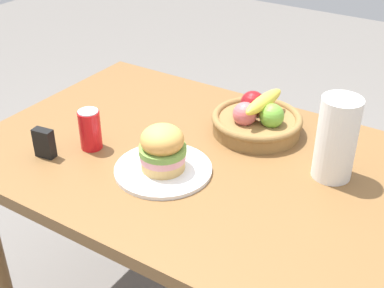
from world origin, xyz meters
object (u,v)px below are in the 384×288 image
at_px(plate, 163,169).
at_px(napkin_holder, 44,143).
at_px(fruit_basket, 257,120).
at_px(paper_towel_roll, 336,139).
at_px(soda_can, 90,130).
at_px(sandwich, 162,148).

relative_size(plate, napkin_holder, 3.10).
distance_m(plate, fruit_basket, 0.37).
bearing_deg(plate, paper_towel_roll, 30.15).
xyz_separation_m(plate, paper_towel_roll, (0.41, 0.24, 0.11)).
xyz_separation_m(soda_can, fruit_basket, (0.38, 0.36, -0.02)).
xyz_separation_m(plate, sandwich, (0.00, -0.00, 0.07)).
bearing_deg(soda_can, napkin_holder, -126.26).
relative_size(soda_can, fruit_basket, 0.43).
xyz_separation_m(paper_towel_roll, napkin_holder, (-0.75, -0.36, -0.07)).
relative_size(sandwich, fruit_basket, 0.47).
bearing_deg(plate, napkin_holder, -160.26).
distance_m(plate, soda_can, 0.27).
relative_size(fruit_basket, napkin_holder, 3.22).
bearing_deg(paper_towel_roll, soda_can, -159.58).
bearing_deg(paper_towel_roll, napkin_holder, -154.36).
height_order(plate, soda_can, soda_can).
bearing_deg(paper_towel_roll, plate, -149.85).
relative_size(plate, paper_towel_roll, 1.16).
height_order(plate, paper_towel_roll, paper_towel_roll).
xyz_separation_m(sandwich, fruit_basket, (0.12, 0.34, -0.03)).
bearing_deg(sandwich, fruit_basket, 70.45).
xyz_separation_m(sandwich, paper_towel_roll, (0.41, 0.24, 0.04)).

